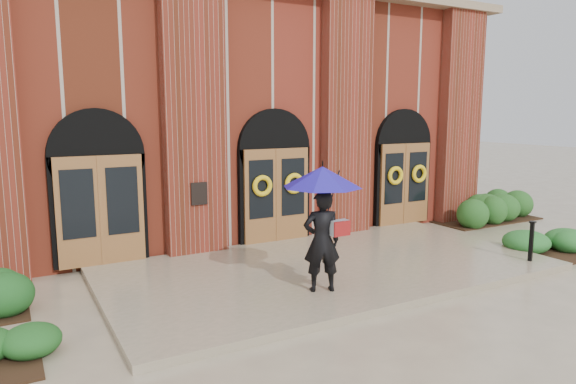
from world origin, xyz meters
TOP-DOWN VIEW (x-y plane):
  - ground at (0.00, 0.00)m, footprint 90.00×90.00m
  - landing at (0.00, 0.15)m, footprint 10.00×5.30m
  - church_building at (0.00, 8.78)m, footprint 16.20×12.53m
  - man_with_umbrella at (-1.07, -1.21)m, footprint 1.97×1.97m
  - metal_post at (4.30, -1.90)m, footprint 0.16×0.16m
  - hedge_wall_right at (7.69, 2.20)m, footprint 3.44×1.38m
  - hedge_front_right at (6.13, -1.53)m, footprint 1.54×1.32m

SIDE VIEW (x-z plane):
  - ground at x=0.00m, z-range 0.00..0.00m
  - landing at x=0.00m, z-range 0.00..0.15m
  - hedge_front_right at x=6.13m, z-range 0.00..0.55m
  - hedge_wall_right at x=7.69m, z-range 0.00..0.88m
  - metal_post at x=4.30m, z-range 0.17..1.12m
  - man_with_umbrella at x=-1.07m, z-range 0.64..3.08m
  - church_building at x=0.00m, z-range 0.00..7.00m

